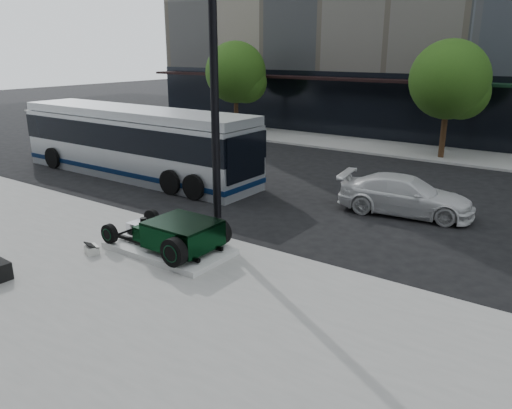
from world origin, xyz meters
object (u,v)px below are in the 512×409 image
Objects in this scene: transit_bus at (135,142)px; lamppost at (215,117)px; white_sedan at (405,195)px; hot_rod at (177,233)px.

lamppost is at bearing -27.00° from transit_bus.
hot_rod is at bearing 144.48° from white_sedan.
white_sedan is at bearing 7.87° from transit_bus.
lamppost is 1.69× the size of white_sedan.
lamppost is at bearing 84.89° from hot_rod.
lamppost is (0.14, 1.51, 2.89)m from hot_rod.
transit_bus is at bearing 153.00° from lamppost.
lamppost reaches higher than hot_rod.
hot_rod is 0.73× the size of white_sedan.
lamppost is 0.62× the size of transit_bus.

